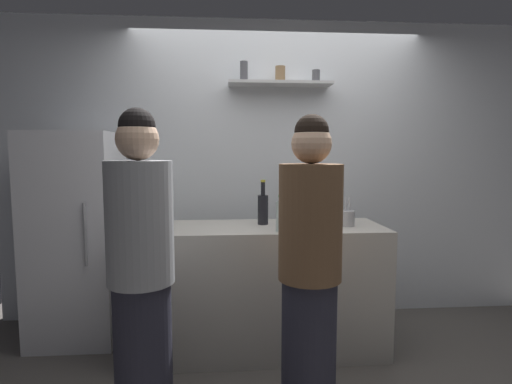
% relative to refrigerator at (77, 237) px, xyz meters
% --- Properties ---
extents(back_wall_assembly, '(4.80, 0.32, 2.60)m').
position_rel_refrigerator_xyz_m(back_wall_assembly, '(1.61, 0.40, 0.50)').
color(back_wall_assembly, white).
rests_on(back_wall_assembly, ground).
extents(refrigerator, '(0.64, 0.66, 1.62)m').
position_rel_refrigerator_xyz_m(refrigerator, '(0.00, 0.00, 0.00)').
color(refrigerator, white).
rests_on(refrigerator, ground).
extents(counter, '(1.86, 0.62, 0.93)m').
position_rel_refrigerator_xyz_m(counter, '(1.38, -0.31, -0.34)').
color(counter, '#B7B2A8').
rests_on(counter, ground).
extents(baking_pan, '(0.34, 0.24, 0.05)m').
position_rel_refrigerator_xyz_m(baking_pan, '(1.78, -0.25, 0.15)').
color(baking_pan, gray).
rests_on(baking_pan, counter).
extents(utensil_holder, '(0.11, 0.11, 0.22)m').
position_rel_refrigerator_xyz_m(utensil_holder, '(2.04, -0.35, 0.18)').
color(utensil_holder, '#B2B2B7').
rests_on(utensil_holder, counter).
extents(wine_bottle_dark_glass, '(0.08, 0.08, 0.33)m').
position_rel_refrigerator_xyz_m(wine_bottle_dark_glass, '(1.44, -0.24, 0.24)').
color(wine_bottle_dark_glass, black).
rests_on(wine_bottle_dark_glass, counter).
extents(wine_bottle_green_glass, '(0.08, 0.08, 0.34)m').
position_rel_refrigerator_xyz_m(wine_bottle_green_glass, '(0.64, -0.19, 0.25)').
color(wine_bottle_green_glass, '#19471E').
rests_on(wine_bottle_green_glass, counter).
extents(water_bottle_plastic, '(0.09, 0.09, 0.25)m').
position_rel_refrigerator_xyz_m(water_bottle_plastic, '(1.54, -0.51, 0.23)').
color(water_bottle_plastic, silver).
rests_on(water_bottle_plastic, counter).
extents(person_grey_hoodie, '(0.34, 0.34, 1.68)m').
position_rel_refrigerator_xyz_m(person_grey_hoodie, '(0.72, -1.13, 0.03)').
color(person_grey_hoodie, '#262633').
rests_on(person_grey_hoodie, ground).
extents(person_brown_jacket, '(0.34, 0.34, 1.66)m').
position_rel_refrigerator_xyz_m(person_brown_jacket, '(1.61, -1.10, 0.01)').
color(person_brown_jacket, '#262633').
rests_on(person_brown_jacket, ground).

